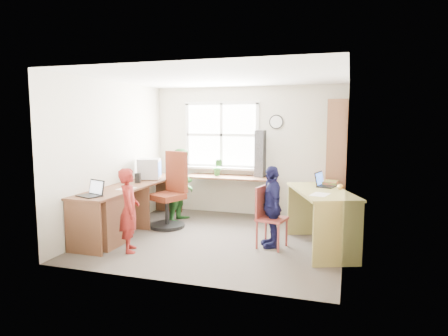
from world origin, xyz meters
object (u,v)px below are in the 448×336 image
laptop_left (92,192)px  potted_plant (218,167)px  right_desk (321,206)px  crt_monitor (149,169)px  laptop_right (324,183)px  l_desk (132,207)px  person_green (183,185)px  wooden_chair (268,214)px  bookshelf (337,168)px  swivel_chair (171,195)px  cd_tower (260,154)px  person_red (129,210)px  person_navy (272,206)px

laptop_left → potted_plant: size_ratio=1.23×
right_desk → potted_plant: 2.47m
crt_monitor → laptop_right: crt_monitor is taller
l_desk → person_green: 1.20m
wooden_chair → laptop_left: (-2.28, -0.82, 0.33)m
bookshelf → wooden_chair: bearing=-123.2°
swivel_chair → wooden_chair: bearing=4.4°
wooden_chair → laptop_right: laptop_right is taller
wooden_chair → potted_plant: bearing=140.2°
l_desk → cd_tower: (1.60, 1.79, 0.72)m
laptop_right → person_green: bearing=92.4°
right_desk → person_green: (-2.45, 0.87, 0.04)m
potted_plant → crt_monitor: bearing=-142.3°
person_red → person_green: (0.03, 1.76, 0.07)m
crt_monitor → laptop_left: 1.62m
swivel_chair → potted_plant: bearing=85.8°
laptop_left → potted_plant: 2.61m
wooden_chair → laptop_right: (0.73, 0.47, 0.41)m
person_navy → wooden_chair: bearing=-77.0°
cd_tower → person_green: cd_tower is taller
person_red → person_green: size_ratio=0.89×
person_red → person_green: person_green is taller
wooden_chair → crt_monitor: (-2.27, 0.80, 0.47)m
person_red → potted_plant: bearing=-41.3°
cd_tower → person_green: bearing=-142.9°
bookshelf → cd_tower: size_ratio=2.47×
bookshelf → crt_monitor: bookshelf is taller
laptop_left → potted_plant: bearing=87.6°
l_desk → bookshelf: bookshelf is taller
cd_tower → person_green: size_ratio=0.66×
person_green → crt_monitor: bearing=115.4°
bookshelf → laptop_right: size_ratio=5.78×
swivel_chair → laptop_right: (2.49, -0.11, 0.34)m
bookshelf → cd_tower: bookshelf is taller
l_desk → potted_plant: 1.95m
right_desk → person_navy: bearing=167.7°
bookshelf → person_red: size_ratio=1.83×
wooden_chair → right_desk: bearing=22.2°
l_desk → cd_tower: 2.51m
laptop_right → person_navy: (-0.68, -0.44, -0.30)m
l_desk → person_navy: 2.14m
swivel_chair → right_desk: bearing=12.5°
laptop_left → laptop_right: 3.28m
cd_tower → person_red: bearing=-108.4°
crt_monitor → laptop_right: 3.02m
swivel_chair → crt_monitor: (-0.50, 0.22, 0.39)m
right_desk → potted_plant: potted_plant is taller
wooden_chair → laptop_right: bearing=44.6°
person_navy → bookshelf: bearing=126.0°
l_desk → crt_monitor: crt_monitor is taller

